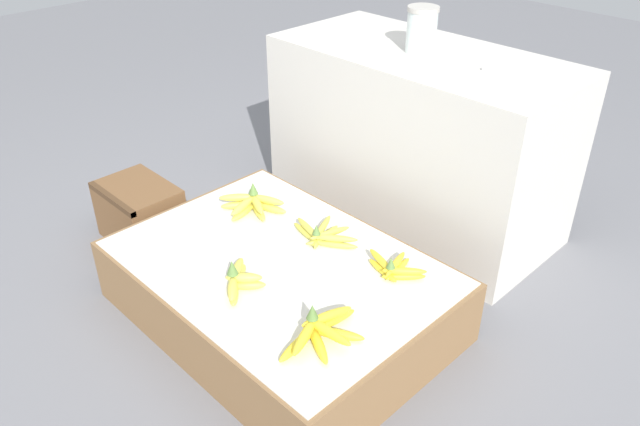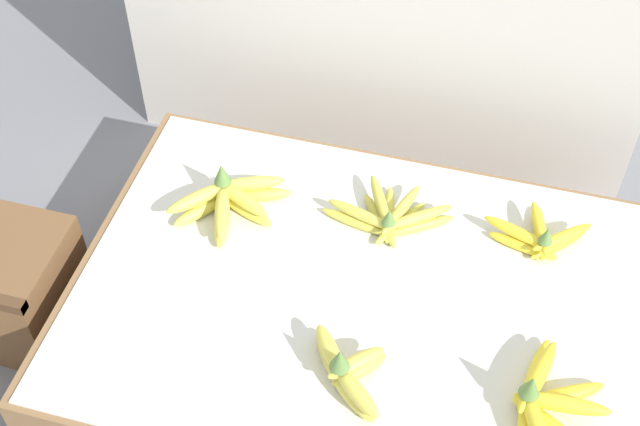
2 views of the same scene
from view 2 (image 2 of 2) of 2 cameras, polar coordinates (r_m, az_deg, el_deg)
ground_plane at (r=1.96m, az=2.36°, el=-9.61°), size 10.00×10.00×0.00m
display_platform at (r=1.85m, az=2.47°, el=-7.62°), size 1.14×0.81×0.25m
banana_bunch_front_midleft at (r=1.62m, az=1.72°, el=-10.03°), size 0.17×0.19×0.11m
banana_bunch_front_midright at (r=1.63m, az=14.15°, el=-11.88°), size 0.17×0.31×0.11m
banana_bunch_middle_left at (r=1.88m, az=-5.82°, el=0.76°), size 0.24×0.21×0.11m
banana_bunch_middle_midleft at (r=1.86m, az=4.46°, el=-0.23°), size 0.28×0.18×0.09m
banana_bunch_middle_midright at (r=1.87m, az=13.92°, el=-1.48°), size 0.23×0.16×0.09m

